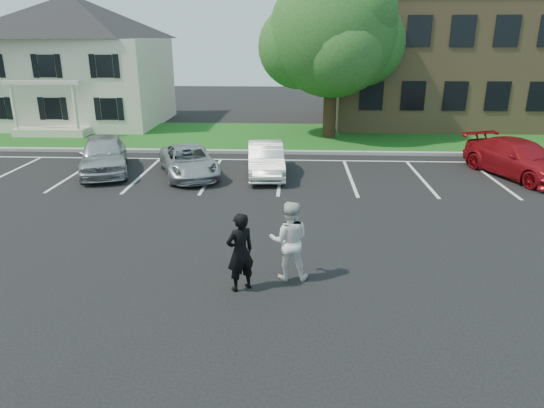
% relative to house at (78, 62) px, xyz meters
% --- Properties ---
extents(ground_plane, '(90.00, 90.00, 0.00)m').
position_rel_house_xyz_m(ground_plane, '(13.00, -19.97, -3.83)').
color(ground_plane, black).
rests_on(ground_plane, ground).
extents(curb, '(40.00, 0.30, 0.15)m').
position_rel_house_xyz_m(curb, '(13.00, -7.97, -3.75)').
color(curb, gray).
rests_on(curb, ground).
extents(grass_strip, '(44.00, 8.00, 0.08)m').
position_rel_house_xyz_m(grass_strip, '(13.00, -3.97, -3.79)').
color(grass_strip, '#154E15').
rests_on(grass_strip, ground).
extents(stall_lines, '(34.00, 5.36, 0.01)m').
position_rel_house_xyz_m(stall_lines, '(14.40, -11.02, -3.82)').
color(stall_lines, silver).
rests_on(stall_lines, ground).
extents(house, '(10.30, 9.22, 7.60)m').
position_rel_house_xyz_m(house, '(0.00, 0.00, 0.00)').
color(house, beige).
rests_on(house, ground).
extents(office_building, '(22.40, 10.40, 8.30)m').
position_rel_house_xyz_m(office_building, '(27.00, 2.02, 0.33)').
color(office_building, '#92744B').
rests_on(office_building, ground).
extents(tree, '(7.80, 7.20, 8.80)m').
position_rel_house_xyz_m(tree, '(15.53, -3.96, 1.52)').
color(tree, black).
rests_on(tree, ground).
extents(man_black_suit, '(0.78, 0.73, 1.80)m').
position_rel_house_xyz_m(man_black_suit, '(12.41, -21.18, -2.93)').
color(man_black_suit, black).
rests_on(man_black_suit, ground).
extents(man_white_shirt, '(0.91, 0.71, 1.87)m').
position_rel_house_xyz_m(man_white_shirt, '(13.47, -20.59, -2.89)').
color(man_white_shirt, silver).
rests_on(man_white_shirt, ground).
extents(car_silver_west, '(3.15, 4.83, 1.53)m').
position_rel_house_xyz_m(car_silver_west, '(5.76, -11.70, -3.07)').
color(car_silver_west, '#B2B1B6').
rests_on(car_silver_west, ground).
extents(car_silver_minivan, '(3.35, 4.64, 1.17)m').
position_rel_house_xyz_m(car_silver_minivan, '(9.32, -12.00, -3.24)').
color(car_silver_minivan, '#A9ADB1').
rests_on(car_silver_minivan, ground).
extents(car_white_sedan, '(1.74, 4.07, 1.31)m').
position_rel_house_xyz_m(car_white_sedan, '(12.41, -11.79, -3.18)').
color(car_white_sedan, silver).
rests_on(car_white_sedan, ground).
extents(car_red_compact, '(3.66, 5.36, 1.44)m').
position_rel_house_xyz_m(car_red_compact, '(22.49, -11.50, -3.11)').
color(car_red_compact, maroon).
rests_on(car_red_compact, ground).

